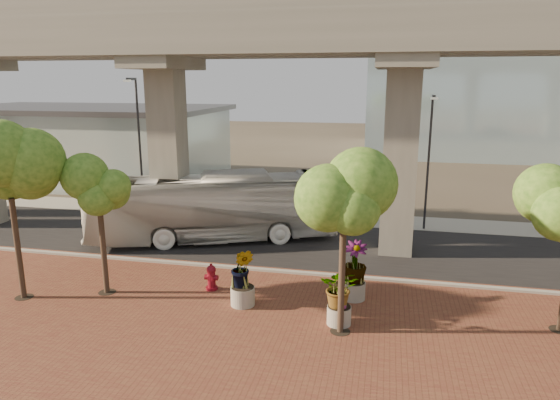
# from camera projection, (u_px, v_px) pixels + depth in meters

# --- Properties ---
(ground) EXTENTS (160.00, 160.00, 0.00)m
(ground) POSITION_uv_depth(u_px,v_px,m) (270.00, 257.00, 24.54)
(ground) COLOR #3D372D
(ground) RESTS_ON ground
(brick_plaza) EXTENTS (70.00, 13.00, 0.06)m
(brick_plaza) POSITION_uv_depth(u_px,v_px,m) (216.00, 335.00, 16.93)
(brick_plaza) COLOR brown
(brick_plaza) RESTS_ON ground
(asphalt_road) EXTENTS (90.00, 8.00, 0.04)m
(asphalt_road) POSITION_uv_depth(u_px,v_px,m) (279.00, 244.00, 26.44)
(asphalt_road) COLOR black
(asphalt_road) RESTS_ON ground
(curb_strip) EXTENTS (70.00, 0.25, 0.16)m
(curb_strip) POSITION_uv_depth(u_px,v_px,m) (260.00, 270.00, 22.62)
(curb_strip) COLOR #9B9990
(curb_strip) RESTS_ON ground
(far_sidewalk) EXTENTS (90.00, 3.00, 0.06)m
(far_sidewalk) POSITION_uv_depth(u_px,v_px,m) (297.00, 217.00, 31.66)
(far_sidewalk) COLOR #9B9990
(far_sidewalk) RESTS_ON ground
(transit_viaduct) EXTENTS (72.00, 5.60, 12.40)m
(transit_viaduct) POSITION_uv_depth(u_px,v_px,m) (279.00, 105.00, 24.74)
(transit_viaduct) COLOR gray
(transit_viaduct) RESTS_ON ground
(station_pavilion) EXTENTS (23.00, 13.00, 6.30)m
(station_pavilion) POSITION_uv_depth(u_px,v_px,m) (87.00, 143.00, 43.08)
(station_pavilion) COLOR silver
(station_pavilion) RESTS_ON ground
(transit_bus) EXTENTS (13.28, 7.45, 3.63)m
(transit_bus) POSITION_uv_depth(u_px,v_px,m) (213.00, 208.00, 26.72)
(transit_bus) COLOR silver
(transit_bus) RESTS_ON ground
(fire_hydrant) EXTENTS (0.55, 0.50, 1.10)m
(fire_hydrant) POSITION_uv_depth(u_px,v_px,m) (211.00, 277.00, 20.47)
(fire_hydrant) COLOR maroon
(fire_hydrant) RESTS_ON ground
(planter_front) EXTENTS (1.91, 1.91, 2.10)m
(planter_front) POSITION_uv_depth(u_px,v_px,m) (340.00, 290.00, 17.37)
(planter_front) COLOR gray
(planter_front) RESTS_ON ground
(planter_right) EXTENTS (2.21, 2.21, 2.36)m
(planter_right) POSITION_uv_depth(u_px,v_px,m) (355.00, 265.00, 19.38)
(planter_right) COLOR #A49D94
(planter_right) RESTS_ON ground
(planter_left) EXTENTS (2.07, 2.07, 2.27)m
(planter_left) POSITION_uv_depth(u_px,v_px,m) (242.00, 271.00, 18.86)
(planter_left) COLOR #B0AD9F
(planter_left) RESTS_ON ground
(street_tree_far_west) EXTENTS (4.13, 4.13, 7.14)m
(street_tree_far_west) POSITION_uv_depth(u_px,v_px,m) (7.00, 167.00, 18.60)
(street_tree_far_west) COLOR #493629
(street_tree_far_west) RESTS_ON ground
(street_tree_near_west) EXTENTS (3.09, 3.09, 5.96)m
(street_tree_near_west) POSITION_uv_depth(u_px,v_px,m) (98.00, 184.00, 19.25)
(street_tree_near_west) COLOR #493629
(street_tree_near_west) RESTS_ON ground
(street_tree_near_east) EXTENTS (3.67, 3.67, 6.48)m
(street_tree_near_east) POSITION_uv_depth(u_px,v_px,m) (344.00, 196.00, 16.01)
(street_tree_near_east) COLOR #493629
(street_tree_near_east) RESTS_ON ground
(streetlamp_west) EXTENTS (0.43, 1.24, 8.58)m
(streetlamp_west) POSITION_uv_depth(u_px,v_px,m) (138.00, 135.00, 32.46)
(streetlamp_west) COLOR #2D2E32
(streetlamp_west) RESTS_ON ground
(streetlamp_east) EXTENTS (0.38, 1.11, 7.66)m
(streetlamp_east) POSITION_uv_depth(u_px,v_px,m) (429.00, 153.00, 27.91)
(streetlamp_east) COLOR #2F2F34
(streetlamp_east) RESTS_ON ground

